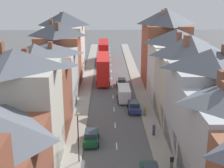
% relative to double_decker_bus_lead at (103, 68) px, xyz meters
% --- Properties ---
extents(pavement_left, '(2.20, 104.00, 0.14)m').
position_rel_double_decker_bus_lead_xyz_m(pavement_left, '(-3.29, -7.68, -2.75)').
color(pavement_left, gray).
rests_on(pavement_left, ground).
extents(pavement_right, '(2.20, 104.00, 0.14)m').
position_rel_double_decker_bus_lead_xyz_m(pavement_right, '(6.91, -7.68, -2.75)').
color(pavement_right, gray).
rests_on(pavement_right, ground).
extents(centre_line_dashes, '(0.14, 97.80, 0.01)m').
position_rel_double_decker_bus_lead_xyz_m(centre_line_dashes, '(1.81, -9.68, -2.81)').
color(centre_line_dashes, silver).
rests_on(centre_line_dashes, ground).
extents(terrace_row_left, '(8.00, 70.36, 13.65)m').
position_rel_double_decker_bus_lead_xyz_m(terrace_row_left, '(-8.38, -22.33, 3.20)').
color(terrace_row_left, brown).
rests_on(terrace_row_left, ground).
extents(terrace_row_right, '(8.00, 60.95, 14.80)m').
position_rel_double_decker_bus_lead_xyz_m(terrace_row_right, '(11.99, -26.13, 3.32)').
color(terrace_row_right, '#B2704C').
rests_on(terrace_row_right, ground).
extents(double_decker_bus_lead, '(2.74, 10.80, 5.30)m').
position_rel_double_decker_bus_lead_xyz_m(double_decker_bus_lead, '(0.00, 0.00, 0.00)').
color(double_decker_bus_lead, red).
rests_on(double_decker_bus_lead, ground).
extents(double_decker_bus_mid_street, '(2.74, 10.80, 5.30)m').
position_rel_double_decker_bus_lead_xyz_m(double_decker_bus_mid_street, '(0.00, 18.09, 0.00)').
color(double_decker_bus_mid_street, red).
rests_on(double_decker_bus_mid_street, ground).
extents(car_near_blue, '(1.90, 3.98, 1.71)m').
position_rel_double_decker_bus_lead_xyz_m(car_near_blue, '(-1.29, -26.83, -1.96)').
color(car_near_blue, '#144728').
rests_on(car_near_blue, ground).
extents(car_parked_left_a, '(1.90, 3.84, 1.59)m').
position_rel_double_decker_bus_lead_xyz_m(car_parked_left_a, '(3.61, -3.56, -2.01)').
color(car_parked_left_a, silver).
rests_on(car_parked_left_a, ground).
extents(car_parked_right_a, '(1.90, 4.31, 1.63)m').
position_rel_double_decker_bus_lead_xyz_m(car_parked_right_a, '(4.91, -16.49, -1.99)').
color(car_parked_right_a, navy).
rests_on(car_parked_right_a, ground).
extents(delivery_van, '(2.20, 5.20, 2.41)m').
position_rel_double_decker_bus_lead_xyz_m(delivery_van, '(3.61, -11.77, -1.48)').
color(delivery_van, white).
rests_on(delivery_van, ground).
extents(pedestrian_mid_left, '(0.36, 0.22, 1.61)m').
position_rel_double_decker_bus_lead_xyz_m(pedestrian_mid_left, '(7.37, -33.00, -1.78)').
color(pedestrian_mid_left, brown).
rests_on(pedestrian_mid_left, pavement_right).
extents(pedestrian_mid_right, '(0.36, 0.22, 1.61)m').
position_rel_double_decker_bus_lead_xyz_m(pedestrian_mid_right, '(6.67, -25.18, -1.78)').
color(pedestrian_mid_right, '#23232D').
rests_on(pedestrian_mid_right, pavement_right).
extents(pedestrian_far_left, '(0.36, 0.22, 1.61)m').
position_rel_double_decker_bus_lead_xyz_m(pedestrian_far_left, '(6.31, -18.73, -1.78)').
color(pedestrian_far_left, brown).
rests_on(pedestrian_far_left, pavement_right).
extents(street_lamp, '(0.20, 1.12, 5.50)m').
position_rel_double_decker_bus_lead_xyz_m(street_lamp, '(-2.44, -31.18, 0.43)').
color(street_lamp, black).
rests_on(street_lamp, ground).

